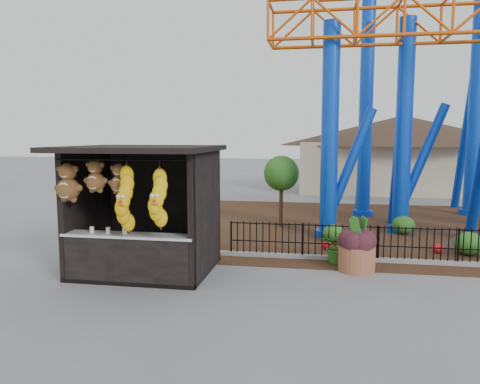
% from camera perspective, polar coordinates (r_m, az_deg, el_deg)
% --- Properties ---
extents(ground, '(120.00, 120.00, 0.00)m').
position_cam_1_polar(ground, '(10.30, 2.31, -12.20)').
color(ground, slate).
rests_on(ground, ground).
extents(mulch_bed, '(18.00, 12.00, 0.02)m').
position_cam_1_polar(mulch_bed, '(18.16, 18.49, -4.15)').
color(mulch_bed, '#331E11').
rests_on(mulch_bed, ground).
extents(curb, '(18.00, 0.18, 0.12)m').
position_cam_1_polar(curb, '(13.35, 21.62, -7.96)').
color(curb, gray).
rests_on(curb, ground).
extents(prize_booth, '(3.50, 3.40, 3.12)m').
position_cam_1_polar(prize_booth, '(11.55, -12.14, -2.41)').
color(prize_booth, black).
rests_on(prize_booth, ground).
extents(picket_fence, '(12.20, 0.06, 1.00)m').
position_cam_1_polar(picket_fence, '(13.46, 25.48, -6.10)').
color(picket_fence, black).
rests_on(picket_fence, ground).
extents(roller_coaster, '(11.00, 6.37, 10.82)m').
position_cam_1_polar(roller_coaster, '(18.54, 22.72, 15.90)').
color(roller_coaster, '#0B3DC6').
rests_on(roller_coaster, ground).
extents(terracotta_planter, '(0.99, 0.99, 0.64)m').
position_cam_1_polar(terracotta_planter, '(12.15, 14.02, -7.84)').
color(terracotta_planter, '#985737').
rests_on(terracotta_planter, ground).
extents(planter_foliage, '(0.70, 0.70, 0.64)m').
position_cam_1_polar(planter_foliage, '(12.01, 14.11, -4.88)').
color(planter_foliage, '#35151C').
rests_on(planter_foliage, terracotta_planter).
extents(potted_plant, '(0.96, 0.88, 0.91)m').
position_cam_1_polar(potted_plant, '(12.69, 11.88, -6.54)').
color(potted_plant, '#2B5D1B').
rests_on(potted_plant, ground).
extents(landscaping, '(8.53, 3.58, 0.65)m').
position_cam_1_polar(landscaping, '(15.88, 23.94, -4.87)').
color(landscaping, '#265A1A').
rests_on(landscaping, mulch_bed).
extents(pavilion, '(15.00, 15.00, 4.80)m').
position_cam_1_polar(pavilion, '(30.02, 19.19, 5.89)').
color(pavilion, '#BFAD8C').
rests_on(pavilion, ground).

